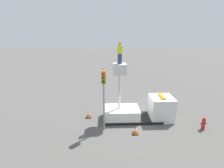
{
  "coord_description": "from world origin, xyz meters",
  "views": [
    {
      "loc": [
        -2.42,
        -14.48,
        8.17
      ],
      "look_at": [
        -1.91,
        -0.81,
        3.75
      ],
      "focal_mm": 28.0,
      "sensor_mm": 36.0,
      "label": 1
    }
  ],
  "objects_px": {
    "worker": "(120,53)",
    "fire_hydrant": "(204,124)",
    "traffic_light_pole": "(104,88)",
    "traffic_cone_curbside": "(135,130)",
    "bucket_truck": "(140,109)",
    "traffic_cone_rear": "(88,114)"
  },
  "relations": [
    {
      "from": "worker",
      "to": "fire_hydrant",
      "type": "bearing_deg",
      "value": -15.37
    },
    {
      "from": "traffic_light_pole",
      "to": "fire_hydrant",
      "type": "bearing_deg",
      "value": -1.03
    },
    {
      "from": "worker",
      "to": "traffic_cone_curbside",
      "type": "bearing_deg",
      "value": -64.68
    },
    {
      "from": "bucket_truck",
      "to": "traffic_light_pole",
      "type": "xyz_separation_m",
      "value": [
        -3.32,
        -1.76,
        2.75
      ]
    },
    {
      "from": "traffic_light_pole",
      "to": "fire_hydrant",
      "type": "distance_m",
      "value": 8.9
    },
    {
      "from": "traffic_cone_rear",
      "to": "traffic_light_pole",
      "type": "bearing_deg",
      "value": -55.7
    },
    {
      "from": "traffic_cone_rear",
      "to": "traffic_cone_curbside",
      "type": "bearing_deg",
      "value": -35.48
    },
    {
      "from": "fire_hydrant",
      "to": "traffic_cone_rear",
      "type": "relative_size",
      "value": 1.53
    },
    {
      "from": "fire_hydrant",
      "to": "traffic_cone_curbside",
      "type": "distance_m",
      "value": 5.84
    },
    {
      "from": "traffic_light_pole",
      "to": "traffic_cone_rear",
      "type": "xyz_separation_m",
      "value": [
        -1.51,
        2.22,
        -3.4
      ]
    },
    {
      "from": "traffic_light_pole",
      "to": "traffic_cone_curbside",
      "type": "distance_m",
      "value": 4.26
    },
    {
      "from": "fire_hydrant",
      "to": "bucket_truck",
      "type": "bearing_deg",
      "value": 159.02
    },
    {
      "from": "worker",
      "to": "traffic_light_pole",
      "type": "bearing_deg",
      "value": -127.63
    },
    {
      "from": "bucket_truck",
      "to": "traffic_cone_rear",
      "type": "bearing_deg",
      "value": 174.58
    },
    {
      "from": "bucket_truck",
      "to": "traffic_light_pole",
      "type": "height_order",
      "value": "same"
    },
    {
      "from": "worker",
      "to": "traffic_light_pole",
      "type": "height_order",
      "value": "worker"
    },
    {
      "from": "worker",
      "to": "traffic_light_pole",
      "type": "distance_m",
      "value": 3.29
    },
    {
      "from": "traffic_cone_rear",
      "to": "worker",
      "type": "bearing_deg",
      "value": -9.08
    },
    {
      "from": "traffic_light_pole",
      "to": "traffic_cone_rear",
      "type": "bearing_deg",
      "value": 124.3
    },
    {
      "from": "fire_hydrant",
      "to": "traffic_cone_curbside",
      "type": "xyz_separation_m",
      "value": [
        -5.82,
        -0.49,
        -0.2
      ]
    },
    {
      "from": "traffic_light_pole",
      "to": "traffic_cone_curbside",
      "type": "bearing_deg",
      "value": -14.31
    },
    {
      "from": "bucket_truck",
      "to": "traffic_cone_rear",
      "type": "relative_size",
      "value": 8.87
    }
  ]
}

